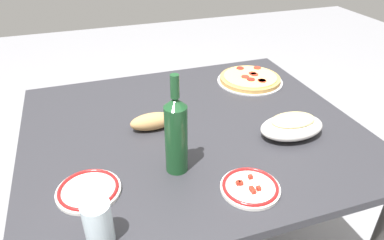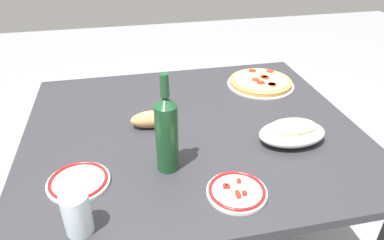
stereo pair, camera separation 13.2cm
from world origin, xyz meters
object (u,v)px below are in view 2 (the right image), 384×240
(dining_table, at_px, (192,151))
(baked_pasta_dish, at_px, (292,132))
(water_glass, at_px, (77,213))
(side_plate_near, at_px, (237,191))
(side_plate_far, at_px, (78,181))
(pepperoni_pizza, at_px, (261,82))
(bread_loaf, at_px, (153,119))
(wine_bottle, at_px, (167,132))

(dining_table, distance_m, baked_pasta_dish, 0.40)
(baked_pasta_dish, bearing_deg, water_glass, -159.96)
(side_plate_near, height_order, side_plate_far, side_plate_near)
(dining_table, xyz_separation_m, pepperoni_pizza, (0.39, 0.29, 0.13))
(dining_table, relative_size, water_glass, 10.54)
(dining_table, height_order, side_plate_near, side_plate_near)
(pepperoni_pizza, distance_m, bread_loaf, 0.59)
(baked_pasta_dish, xyz_separation_m, wine_bottle, (-0.45, -0.05, 0.09))
(water_glass, relative_size, side_plate_near, 0.66)
(pepperoni_pizza, bearing_deg, side_plate_near, -116.61)
(baked_pasta_dish, relative_size, bread_loaf, 1.43)
(side_plate_far, bearing_deg, pepperoni_pizza, 34.08)
(side_plate_far, bearing_deg, side_plate_near, -17.21)
(pepperoni_pizza, height_order, baked_pasta_dish, baked_pasta_dish)
(baked_pasta_dish, distance_m, water_glass, 0.75)
(baked_pasta_dish, relative_size, side_plate_far, 1.27)
(pepperoni_pizza, relative_size, side_plate_far, 1.64)
(side_plate_far, bearing_deg, bread_loaf, 47.18)
(wine_bottle, bearing_deg, pepperoni_pizza, 44.94)
(side_plate_near, bearing_deg, wine_bottle, 137.70)
(wine_bottle, height_order, water_glass, wine_bottle)
(dining_table, height_order, wine_bottle, wine_bottle)
(water_glass, bearing_deg, wine_bottle, 38.37)
(water_glass, bearing_deg, bread_loaf, 62.44)
(pepperoni_pizza, relative_size, wine_bottle, 0.95)
(side_plate_near, xyz_separation_m, bread_loaf, (-0.20, 0.42, 0.02))
(wine_bottle, distance_m, water_glass, 0.34)
(side_plate_near, bearing_deg, bread_loaf, 115.10)
(pepperoni_pizza, height_order, water_glass, water_glass)
(baked_pasta_dish, relative_size, side_plate_near, 1.35)
(wine_bottle, relative_size, side_plate_near, 1.83)
(wine_bottle, xyz_separation_m, bread_loaf, (-0.02, 0.26, -0.10))
(dining_table, relative_size, side_plate_far, 6.58)
(water_glass, bearing_deg, pepperoni_pizza, 42.88)
(dining_table, xyz_separation_m, wine_bottle, (-0.13, -0.22, 0.25))
(side_plate_far, bearing_deg, dining_table, 31.17)
(pepperoni_pizza, xyz_separation_m, wine_bottle, (-0.52, -0.51, 0.12))
(bread_loaf, bearing_deg, pepperoni_pizza, 25.76)
(pepperoni_pizza, relative_size, bread_loaf, 1.85)
(baked_pasta_dish, height_order, water_glass, water_glass)
(pepperoni_pizza, distance_m, wine_bottle, 0.74)
(dining_table, relative_size, baked_pasta_dish, 5.16)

